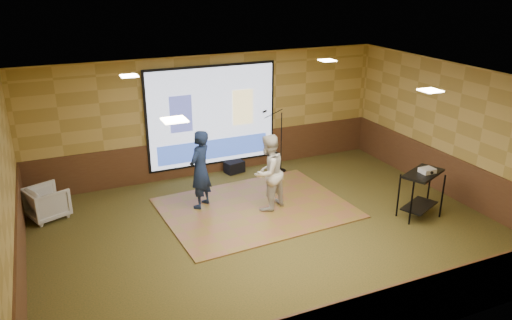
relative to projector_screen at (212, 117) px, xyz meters
name	(u,v)px	position (x,y,z in m)	size (l,w,h in m)	color
ground	(272,232)	(0.00, -3.44, -1.47)	(9.00, 9.00, 0.00)	#303819
room_shell	(273,132)	(0.00, -3.44, 0.62)	(9.04, 7.04, 3.02)	tan
wainscot_back	(213,155)	(0.00, 0.04, -1.00)	(9.00, 0.04, 0.95)	#4C2B19
wainscot_front	(383,317)	(0.00, -6.92, -1.00)	(9.00, 0.04, 0.95)	#4C2B19
wainscot_left	(21,261)	(-4.48, -3.44, -1.00)	(0.04, 7.00, 0.95)	#4C2B19
wainscot_right	(449,175)	(4.48, -3.44, -1.00)	(0.04, 7.00, 0.95)	#4C2B19
projector_screen	(212,117)	(0.00, 0.00, 0.00)	(3.32, 0.06, 2.52)	black
downlight_nw	(129,76)	(-2.20, -1.64, 1.50)	(0.32, 0.32, 0.02)	#FFEBBF
downlight_ne	(327,60)	(2.20, -1.64, 1.50)	(0.32, 0.32, 0.02)	#FFEBBF
downlight_sw	(174,120)	(-2.20, -4.94, 1.50)	(0.32, 0.32, 0.02)	#FFEBBF
downlight_se	(430,91)	(2.20, -4.94, 1.50)	(0.32, 0.32, 0.02)	#FFEBBF
dance_floor	(256,208)	(0.14, -2.33, -1.46)	(3.90, 2.97, 0.03)	#905A35
player_left	(200,169)	(-0.92, -1.79, -0.59)	(0.63, 0.41, 1.72)	#152243
player_right	(268,172)	(0.37, -2.47, -0.61)	(0.81, 0.63, 1.66)	silver
av_table	(422,186)	(3.12, -4.06, -0.76)	(0.95, 0.50, 1.00)	black
projector	(427,170)	(3.18, -4.10, -0.42)	(0.29, 0.24, 0.10)	silver
mic_stand	(279,153)	(1.56, -0.58, -0.98)	(0.66, 0.27, 1.68)	black
banquet_chair	(47,203)	(-4.00, -0.97, -1.13)	(0.73, 0.75, 0.69)	gray
duffel_bag	(234,167)	(0.48, -0.19, -1.33)	(0.47, 0.31, 0.29)	black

